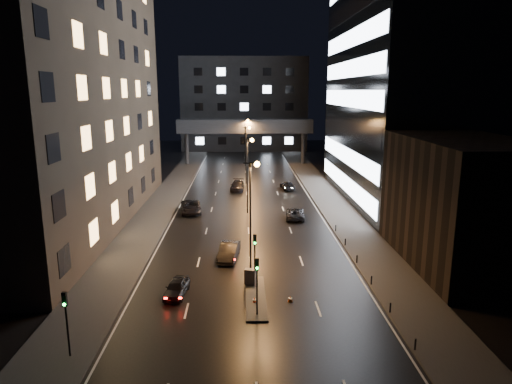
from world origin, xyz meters
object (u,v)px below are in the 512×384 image
(car_away_a, at_px, (177,287))
(car_toward_b, at_px, (287,185))
(car_toward_a, at_px, (295,213))
(car_away_b, at_px, (229,251))
(utility_cabinet, at_px, (250,277))
(car_away_d, at_px, (237,186))
(car_away_c, at_px, (191,207))

(car_away_a, height_order, car_toward_b, car_toward_b)
(car_toward_a, relative_size, car_toward_b, 1.08)
(car_away_b, xyz_separation_m, utility_cabinet, (1.97, -6.35, 0.01))
(car_away_b, relative_size, car_toward_a, 0.97)
(utility_cabinet, bearing_deg, car_away_b, 121.29)
(car_away_d, relative_size, utility_cabinet, 4.05)
(car_away_d, bearing_deg, car_toward_b, 6.68)
(car_away_d, xyz_separation_m, car_toward_b, (8.37, 0.45, -0.10))
(car_away_a, xyz_separation_m, utility_cabinet, (5.99, 1.66, 0.15))
(car_away_c, height_order, utility_cabinet, car_away_c)
(utility_cabinet, bearing_deg, car_toward_a, 87.23)
(car_away_b, bearing_deg, car_toward_b, 81.99)
(car_away_d, distance_m, car_toward_a, 18.99)
(car_away_b, relative_size, utility_cabinet, 3.69)
(car_toward_a, bearing_deg, car_away_d, -60.81)
(car_away_a, xyz_separation_m, car_away_c, (-1.60, 25.60, 0.13))
(car_away_a, bearing_deg, car_toward_b, 79.17)
(car_away_a, xyz_separation_m, car_away_b, (4.02, 8.01, 0.14))
(car_away_b, bearing_deg, car_away_a, -109.09)
(car_away_d, bearing_deg, car_toward_a, -62.74)
(car_away_c, bearing_deg, car_toward_b, 36.96)
(car_away_a, distance_m, car_away_d, 39.94)
(car_away_b, bearing_deg, car_toward_a, 67.70)
(car_away_c, relative_size, car_toward_a, 1.14)
(car_away_a, relative_size, car_away_b, 0.80)
(car_toward_a, xyz_separation_m, utility_cabinet, (-6.22, -20.63, 0.11))
(car_away_c, bearing_deg, utility_cabinet, -80.37)
(car_away_b, height_order, car_away_c, car_away_b)
(utility_cabinet, bearing_deg, car_toward_b, 93.74)
(car_away_c, height_order, car_away_d, car_away_c)
(car_away_c, distance_m, utility_cabinet, 25.11)
(car_away_b, bearing_deg, car_away_d, 96.52)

